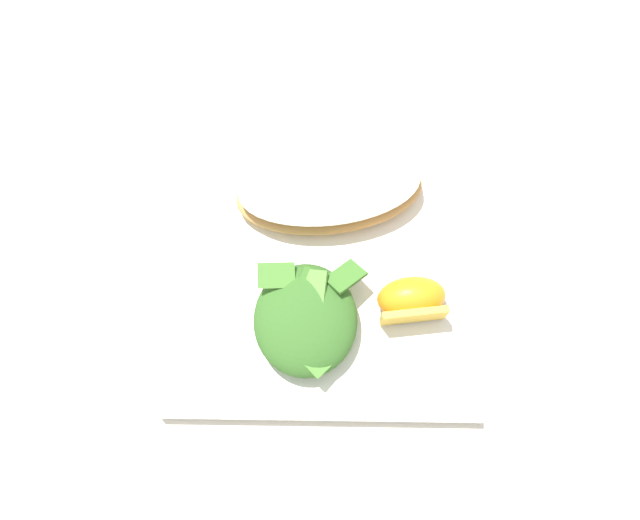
% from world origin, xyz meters
% --- Properties ---
extents(ground, '(3.00, 3.00, 0.00)m').
position_xyz_m(ground, '(0.00, 0.00, 0.00)').
color(ground, beige).
extents(white_plate, '(0.28, 0.28, 0.02)m').
position_xyz_m(white_plate, '(0.00, 0.00, 0.01)').
color(white_plate, white).
rests_on(white_plate, ground).
extents(cheesy_pizza_bread, '(0.10, 0.18, 0.04)m').
position_xyz_m(cheesy_pizza_bread, '(0.06, -0.01, 0.03)').
color(cheesy_pizza_bread, tan).
rests_on(cheesy_pizza_bread, white_plate).
extents(green_salad_pile, '(0.11, 0.10, 0.05)m').
position_xyz_m(green_salad_pile, '(-0.06, 0.01, 0.04)').
color(green_salad_pile, '#336023').
rests_on(green_salad_pile, white_plate).
extents(orange_wedge_front, '(0.04, 0.06, 0.04)m').
position_xyz_m(orange_wedge_front, '(-0.04, -0.08, 0.04)').
color(orange_wedge_front, orange).
rests_on(orange_wedge_front, white_plate).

